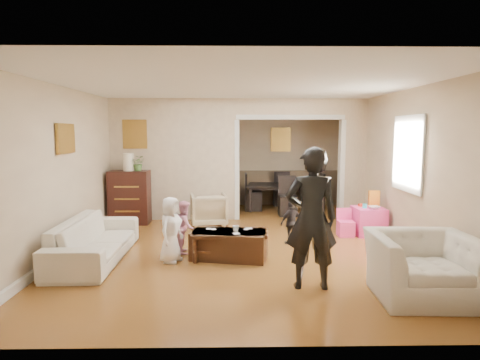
{
  "coord_description": "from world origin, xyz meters",
  "views": [
    {
      "loc": [
        -0.12,
        -6.86,
        1.91
      ],
      "look_at": [
        0.0,
        0.2,
        1.05
      ],
      "focal_mm": 29.97,
      "sensor_mm": 36.0,
      "label": 1
    }
  ],
  "objects_px": {
    "table_lamp": "(129,162)",
    "play_table": "(369,221)",
    "coffee_table": "(229,245)",
    "child_kneel_a": "(171,230)",
    "cyan_cup": "(365,206)",
    "dining_table": "(284,197)",
    "sofa": "(95,239)",
    "child_kneel_b": "(185,227)",
    "child_toddler": "(291,223)",
    "adult_person": "(311,219)",
    "armchair_front": "(423,267)",
    "armchair_back": "(209,210)",
    "dresser": "(130,197)",
    "coffee_cup": "(236,229)"
  },
  "relations": [
    {
      "from": "table_lamp",
      "to": "play_table",
      "type": "xyz_separation_m",
      "value": [
        4.66,
        -1.0,
        -1.03
      ]
    },
    {
      "from": "coffee_table",
      "to": "child_kneel_a",
      "type": "height_order",
      "value": "child_kneel_a"
    },
    {
      "from": "cyan_cup",
      "to": "play_table",
      "type": "bearing_deg",
      "value": 26.57
    },
    {
      "from": "coffee_table",
      "to": "dining_table",
      "type": "bearing_deg",
      "value": 70.69
    },
    {
      "from": "coffee_table",
      "to": "cyan_cup",
      "type": "distance_m",
      "value": 2.82
    },
    {
      "from": "sofa",
      "to": "child_kneel_b",
      "type": "relative_size",
      "value": 2.55
    },
    {
      "from": "table_lamp",
      "to": "child_toddler",
      "type": "relative_size",
      "value": 0.48
    },
    {
      "from": "adult_person",
      "to": "child_toddler",
      "type": "distance_m",
      "value": 1.98
    },
    {
      "from": "armchair_front",
      "to": "play_table",
      "type": "bearing_deg",
      "value": 85.39
    },
    {
      "from": "child_kneel_a",
      "to": "child_toddler",
      "type": "relative_size",
      "value": 1.29
    },
    {
      "from": "play_table",
      "to": "cyan_cup",
      "type": "relative_size",
      "value": 6.64
    },
    {
      "from": "child_kneel_a",
      "to": "cyan_cup",
      "type": "bearing_deg",
      "value": -45.24
    },
    {
      "from": "armchair_back",
      "to": "dresser",
      "type": "height_order",
      "value": "dresser"
    },
    {
      "from": "armchair_front",
      "to": "child_kneel_b",
      "type": "distance_m",
      "value": 3.44
    },
    {
      "from": "armchair_back",
      "to": "child_kneel_b",
      "type": "height_order",
      "value": "child_kneel_b"
    },
    {
      "from": "child_kneel_a",
      "to": "child_kneel_b",
      "type": "xyz_separation_m",
      "value": [
        0.15,
        0.45,
        -0.07
      ]
    },
    {
      "from": "armchair_back",
      "to": "coffee_table",
      "type": "bearing_deg",
      "value": 92.2
    },
    {
      "from": "coffee_table",
      "to": "cyan_cup",
      "type": "xyz_separation_m",
      "value": [
        2.47,
        1.3,
        0.34
      ]
    },
    {
      "from": "dresser",
      "to": "child_kneel_a",
      "type": "distance_m",
      "value": 2.79
    },
    {
      "from": "play_table",
      "to": "armchair_back",
      "type": "bearing_deg",
      "value": 165.34
    },
    {
      "from": "cyan_cup",
      "to": "child_kneel_a",
      "type": "relative_size",
      "value": 0.08
    },
    {
      "from": "table_lamp",
      "to": "child_toddler",
      "type": "height_order",
      "value": "table_lamp"
    },
    {
      "from": "dresser",
      "to": "child_kneel_b",
      "type": "relative_size",
      "value": 1.33
    },
    {
      "from": "armchair_back",
      "to": "table_lamp",
      "type": "relative_size",
      "value": 2.0
    },
    {
      "from": "coffee_table",
      "to": "table_lamp",
      "type": "bearing_deg",
      "value": 131.58
    },
    {
      "from": "table_lamp",
      "to": "child_kneel_a",
      "type": "relative_size",
      "value": 0.37
    },
    {
      "from": "coffee_cup",
      "to": "adult_person",
      "type": "relative_size",
      "value": 0.06
    },
    {
      "from": "child_kneel_a",
      "to": "sofa",
      "type": "bearing_deg",
      "value": 105.38
    },
    {
      "from": "armchair_back",
      "to": "armchair_front",
      "type": "relative_size",
      "value": 0.64
    },
    {
      "from": "cyan_cup",
      "to": "child_kneel_a",
      "type": "distance_m",
      "value": 3.63
    },
    {
      "from": "coffee_table",
      "to": "adult_person",
      "type": "xyz_separation_m",
      "value": [
        1.0,
        -1.17,
        0.66
      ]
    },
    {
      "from": "armchair_front",
      "to": "dining_table",
      "type": "distance_m",
      "value": 5.28
    },
    {
      "from": "play_table",
      "to": "adult_person",
      "type": "xyz_separation_m",
      "value": [
        -1.57,
        -2.52,
        0.61
      ]
    },
    {
      "from": "cyan_cup",
      "to": "adult_person",
      "type": "height_order",
      "value": "adult_person"
    },
    {
      "from": "table_lamp",
      "to": "dining_table",
      "type": "relative_size",
      "value": 0.2
    },
    {
      "from": "table_lamp",
      "to": "adult_person",
      "type": "distance_m",
      "value": 4.7
    },
    {
      "from": "armchair_front",
      "to": "cyan_cup",
      "type": "height_order",
      "value": "armchair_front"
    },
    {
      "from": "armchair_back",
      "to": "dresser",
      "type": "distance_m",
      "value": 1.67
    },
    {
      "from": "table_lamp",
      "to": "cyan_cup",
      "type": "relative_size",
      "value": 4.5
    },
    {
      "from": "armchair_front",
      "to": "dresser",
      "type": "bearing_deg",
      "value": 140.61
    },
    {
      "from": "sofa",
      "to": "adult_person",
      "type": "relative_size",
      "value": 1.22
    },
    {
      "from": "armchair_front",
      "to": "dresser",
      "type": "height_order",
      "value": "dresser"
    },
    {
      "from": "coffee_table",
      "to": "cyan_cup",
      "type": "bearing_deg",
      "value": 27.73
    },
    {
      "from": "coffee_table",
      "to": "child_kneel_a",
      "type": "bearing_deg",
      "value": -169.99
    },
    {
      "from": "dresser",
      "to": "coffee_table",
      "type": "distance_m",
      "value": 3.16
    },
    {
      "from": "play_table",
      "to": "cyan_cup",
      "type": "xyz_separation_m",
      "value": [
        -0.1,
        -0.05,
        0.3
      ]
    },
    {
      "from": "coffee_table",
      "to": "adult_person",
      "type": "height_order",
      "value": "adult_person"
    },
    {
      "from": "coffee_cup",
      "to": "dining_table",
      "type": "height_order",
      "value": "dining_table"
    },
    {
      "from": "coffee_table",
      "to": "cyan_cup",
      "type": "height_order",
      "value": "cyan_cup"
    },
    {
      "from": "sofa",
      "to": "armchair_front",
      "type": "relative_size",
      "value": 1.88
    }
  ]
}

